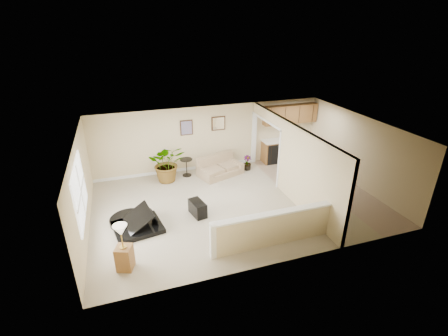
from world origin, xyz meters
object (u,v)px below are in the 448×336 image
object	(u,v)px
palm_plant	(167,163)
lamp_stand	(124,251)
loveseat	(220,166)
accent_table	(186,165)
small_plant	(247,164)
piano_bench	(198,208)
piano	(135,212)

from	to	relation	value
palm_plant	lamp_stand	xyz separation A→B (m)	(-1.74, -4.34, -0.18)
loveseat	palm_plant	distance (m)	2.00
accent_table	small_plant	size ratio (longest dim) A/B	1.17
accent_table	palm_plant	size ratio (longest dim) A/B	0.48
loveseat	palm_plant	bearing A→B (deg)	159.13
loveseat	small_plant	xyz separation A→B (m)	(1.16, 0.08, -0.11)
loveseat	lamp_stand	world-z (taller)	lamp_stand
piano_bench	palm_plant	size ratio (longest dim) A/B	0.47
piano	palm_plant	xyz separation A→B (m)	(1.37, 2.68, 0.18)
accent_table	lamp_stand	xyz separation A→B (m)	(-2.47, -4.54, 0.08)
palm_plant	small_plant	distance (m)	3.16
piano	accent_table	distance (m)	3.57
piano	piano_bench	xyz separation A→B (m)	(1.83, 0.08, -0.29)
piano	palm_plant	size ratio (longest dim) A/B	1.20
palm_plant	piano_bench	bearing A→B (deg)	-79.99
accent_table	small_plant	xyz separation A→B (m)	(2.39, -0.20, -0.19)
palm_plant	lamp_stand	bearing A→B (deg)	-111.83
small_plant	piano_bench	bearing A→B (deg)	-135.72
piano_bench	palm_plant	bearing A→B (deg)	100.01
piano_bench	loveseat	xyz separation A→B (m)	(1.51, 2.52, 0.13)
piano	loveseat	distance (m)	4.24
loveseat	lamp_stand	xyz separation A→B (m)	(-3.71, -4.27, 0.16)
piano	loveseat	bearing A→B (deg)	28.33
accent_table	palm_plant	world-z (taller)	palm_plant
piano	small_plant	world-z (taller)	piano
piano	palm_plant	bearing A→B (deg)	53.27
piano_bench	lamp_stand	distance (m)	2.82
lamp_stand	piano_bench	bearing A→B (deg)	38.44
palm_plant	lamp_stand	world-z (taller)	palm_plant
piano	lamp_stand	size ratio (longest dim) A/B	1.39
loveseat	small_plant	bearing A→B (deg)	-14.88
piano_bench	lamp_stand	xyz separation A→B (m)	(-2.20, -1.74, 0.29)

